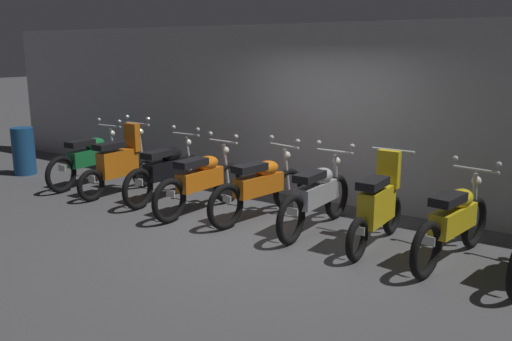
% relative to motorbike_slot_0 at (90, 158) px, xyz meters
% --- Properties ---
extents(ground_plane, '(80.00, 80.00, 0.00)m').
position_rel_motorbike_slot_0_xyz_m(ground_plane, '(4.13, -0.44, -0.49)').
color(ground_plane, '#4C4C4F').
extents(back_wall, '(16.26, 0.30, 2.82)m').
position_rel_motorbike_slot_0_xyz_m(back_wall, '(4.13, 1.58, 0.92)').
color(back_wall, '#ADADB2').
rests_on(back_wall, ground).
extents(motorbike_slot_0, '(0.59, 1.95, 1.15)m').
position_rel_motorbike_slot_0_xyz_m(motorbike_slot_0, '(0.00, 0.00, 0.00)').
color(motorbike_slot_0, black).
rests_on(motorbike_slot_0, ground).
extents(motorbike_slot_1, '(0.59, 1.68, 1.29)m').
position_rel_motorbike_slot_0_xyz_m(motorbike_slot_1, '(0.92, -0.12, 0.04)').
color(motorbike_slot_1, black).
rests_on(motorbike_slot_1, ground).
extents(motorbike_slot_2, '(0.59, 1.95, 1.15)m').
position_rel_motorbike_slot_0_xyz_m(motorbike_slot_2, '(1.84, 0.06, 0.00)').
color(motorbike_slot_2, black).
rests_on(motorbike_slot_2, ground).
extents(motorbike_slot_3, '(0.59, 1.95, 1.15)m').
position_rel_motorbike_slot_0_xyz_m(motorbike_slot_3, '(2.76, -0.14, 0.00)').
color(motorbike_slot_3, black).
rests_on(motorbike_slot_3, ground).
extents(motorbike_slot_4, '(0.59, 1.94, 1.15)m').
position_rel_motorbike_slot_0_xyz_m(motorbike_slot_4, '(3.68, 0.08, 0.00)').
color(motorbike_slot_4, black).
rests_on(motorbike_slot_4, ground).
extents(motorbike_slot_5, '(0.59, 1.95, 1.15)m').
position_rel_motorbike_slot_0_xyz_m(motorbike_slot_5, '(4.59, 0.10, 0.00)').
color(motorbike_slot_5, black).
rests_on(motorbike_slot_5, ground).
extents(motorbike_slot_6, '(0.56, 1.68, 1.18)m').
position_rel_motorbike_slot_0_xyz_m(motorbike_slot_6, '(5.51, -0.00, 0.03)').
color(motorbike_slot_6, black).
rests_on(motorbike_slot_6, ground).
extents(motorbike_slot_7, '(0.58, 1.94, 1.15)m').
position_rel_motorbike_slot_0_xyz_m(motorbike_slot_7, '(6.43, 0.01, 0.00)').
color(motorbike_slot_7, black).
rests_on(motorbike_slot_7, ground).
extents(trash_bin, '(0.42, 0.42, 0.93)m').
position_rel_motorbike_slot_0_xyz_m(trash_bin, '(-1.75, -0.21, -0.03)').
color(trash_bin, navy).
rests_on(trash_bin, ground).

